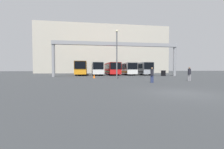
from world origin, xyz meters
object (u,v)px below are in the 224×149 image
object	(u,v)px
pedestrian_near_right	(152,75)
pedestrian_near_center	(189,74)
bus_slot_3	(126,68)
bus_slot_0	(82,68)
traffic_cone	(94,76)
bus_slot_1	(97,68)
bus_slot_4	(141,68)
bus_slot_2	(112,68)
tire_stack	(163,73)
lamp_post	(117,52)

from	to	relation	value
pedestrian_near_right	pedestrian_near_center	bearing A→B (deg)	50.96
bus_slot_3	pedestrian_near_center	xyz separation A→B (m)	(2.90, -20.84, -0.79)
bus_slot_0	traffic_cone	distance (m)	13.81
bus_slot_1	pedestrian_near_center	world-z (taller)	bus_slot_1
bus_slot_0	bus_slot_3	bearing A→B (deg)	-1.74
bus_slot_0	pedestrian_near_center	bearing A→B (deg)	-55.82
bus_slot_4	bus_slot_3	bearing A→B (deg)	168.96
bus_slot_2	bus_slot_1	bearing A→B (deg)	-173.28
bus_slot_1	tire_stack	size ratio (longest dim) A/B	8.91
bus_slot_1	bus_slot_2	world-z (taller)	bus_slot_1
pedestrian_near_center	bus_slot_1	bearing A→B (deg)	168.97
bus_slot_2	traffic_cone	world-z (taller)	bus_slot_2
bus_slot_0	bus_slot_1	bearing A→B (deg)	-11.33
bus_slot_1	tire_stack	world-z (taller)	bus_slot_1
bus_slot_4	pedestrian_near_right	distance (m)	22.69
pedestrian_near_right	lamp_post	bearing A→B (deg)	145.91
pedestrian_near_center	tire_stack	size ratio (longest dim) A/B	1.46
bus_slot_0	traffic_cone	bearing A→B (deg)	-78.71
bus_slot_4	bus_slot_2	bearing A→B (deg)	174.19
traffic_cone	tire_stack	xyz separation A→B (m)	(15.15, 5.48, 0.27)
bus_slot_0	pedestrian_near_right	size ratio (longest dim) A/B	7.25
pedestrian_near_right	bus_slot_2	bearing A→B (deg)	127.96
pedestrian_near_right	traffic_cone	xyz separation A→B (m)	(-6.02, 9.33, -0.56)
bus_slot_4	pedestrian_near_right	bearing A→B (deg)	-106.96
pedestrian_near_right	tire_stack	world-z (taller)	pedestrian_near_right
bus_slot_0	bus_slot_4	world-z (taller)	bus_slot_0
bus_slot_4	pedestrian_near_right	size ratio (longest dim) A/B	5.95
lamp_post	pedestrian_near_right	bearing A→B (deg)	-69.38
bus_slot_4	pedestrian_near_right	world-z (taller)	bus_slot_4
bus_slot_1	pedestrian_near_center	bearing A→B (deg)	-62.66
bus_slot_2	tire_stack	size ratio (longest dim) A/B	9.66
bus_slot_2	bus_slot_3	distance (m)	3.83
pedestrian_near_right	lamp_post	size ratio (longest dim) A/B	0.23
bus_slot_3	tire_stack	world-z (taller)	bus_slot_3
tire_stack	bus_slot_2	bearing A→B (deg)	143.02
traffic_cone	lamp_post	size ratio (longest dim) A/B	0.09
bus_slot_3	pedestrian_near_right	size ratio (longest dim) A/B	6.83
bus_slot_0	bus_slot_4	bearing A→B (deg)	-4.09
lamp_post	pedestrian_near_center	bearing A→B (deg)	-33.07
bus_slot_0	pedestrian_near_center	size ratio (longest dim) A/B	6.96
bus_slot_3	tire_stack	bearing A→B (deg)	-50.25
traffic_cone	lamp_post	distance (m)	5.56
pedestrian_near_right	lamp_post	xyz separation A→B (m)	(-2.64, 7.01, 3.19)
pedestrian_near_right	lamp_post	distance (m)	8.14
bus_slot_1	bus_slot_4	distance (m)	11.50
pedestrian_near_center	pedestrian_near_right	distance (m)	5.90
bus_slot_3	bus_slot_4	size ratio (longest dim) A/B	1.15
bus_slot_0	bus_slot_2	world-z (taller)	bus_slot_0
tire_stack	lamp_post	distance (m)	14.54
bus_slot_3	bus_slot_4	world-z (taller)	bus_slot_4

